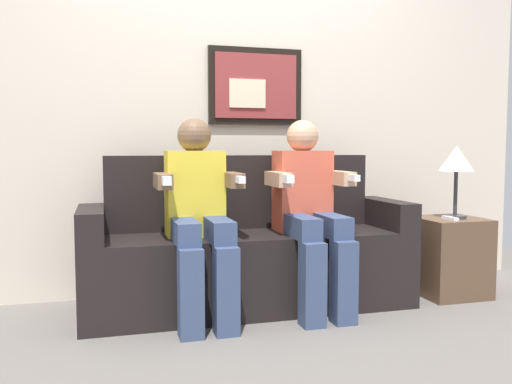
# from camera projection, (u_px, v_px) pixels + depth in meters

# --- Properties ---
(ground_plane) EXTENTS (5.62, 5.62, 0.00)m
(ground_plane) POSITION_uv_depth(u_px,v_px,m) (264.00, 323.00, 2.93)
(ground_plane) COLOR #66605B
(back_wall_assembly) EXTENTS (4.32, 0.10, 2.60)m
(back_wall_assembly) POSITION_uv_depth(u_px,v_px,m) (231.00, 94.00, 3.56)
(back_wall_assembly) COLOR beige
(back_wall_assembly) RESTS_ON ground_plane
(couch) EXTENTS (1.92, 0.58, 0.90)m
(couch) POSITION_uv_depth(u_px,v_px,m) (248.00, 255.00, 3.22)
(couch) COLOR black
(couch) RESTS_ON ground_plane
(person_on_left) EXTENTS (0.46, 0.56, 1.11)m
(person_on_left) POSITION_uv_depth(u_px,v_px,m) (198.00, 210.00, 2.94)
(person_on_left) COLOR yellow
(person_on_left) RESTS_ON ground_plane
(person_on_right) EXTENTS (0.46, 0.56, 1.11)m
(person_on_right) POSITION_uv_depth(u_px,v_px,m) (309.00, 207.00, 3.12)
(person_on_right) COLOR #D8593F
(person_on_right) RESTS_ON ground_plane
(side_table_right) EXTENTS (0.40, 0.40, 0.50)m
(side_table_right) POSITION_uv_depth(u_px,v_px,m) (449.00, 257.00, 3.48)
(side_table_right) COLOR brown
(side_table_right) RESTS_ON ground_plane
(table_lamp) EXTENTS (0.22, 0.22, 0.46)m
(table_lamp) POSITION_uv_depth(u_px,v_px,m) (456.00, 162.00, 3.41)
(table_lamp) COLOR #333338
(table_lamp) RESTS_ON side_table_right
(spare_remote_on_table) EXTENTS (0.04, 0.13, 0.02)m
(spare_remote_on_table) POSITION_uv_depth(u_px,v_px,m) (450.00, 218.00, 3.36)
(spare_remote_on_table) COLOR white
(spare_remote_on_table) RESTS_ON side_table_right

